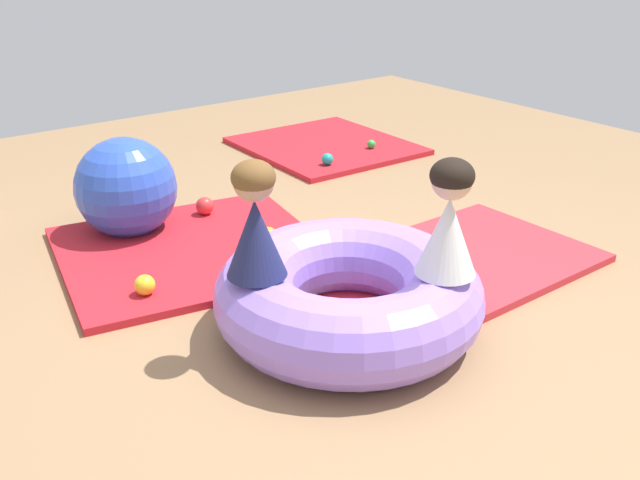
{
  "coord_description": "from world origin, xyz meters",
  "views": [
    {
      "loc": [
        -1.72,
        -2.15,
        1.64
      ],
      "look_at": [
        0.03,
        0.14,
        0.36
      ],
      "focal_mm": 40.56,
      "sensor_mm": 36.0,
      "label": 1
    }
  ],
  "objects_px": {
    "play_ball_red": "(205,206)",
    "play_ball_yellow": "(145,285)",
    "child_in_navy": "(255,221)",
    "exercise_ball_large": "(126,188)",
    "play_ball_teal": "(327,159)",
    "play_ball_green": "(371,144)",
    "play_ball_orange": "(268,236)",
    "child_in_white": "(449,219)",
    "inflatable_cushion": "(348,295)"
  },
  "relations": [
    {
      "from": "inflatable_cushion",
      "to": "play_ball_teal",
      "type": "bearing_deg",
      "value": 54.48
    },
    {
      "from": "inflatable_cushion",
      "to": "child_in_white",
      "type": "xyz_separation_m",
      "value": [
        0.22,
        -0.34,
        0.41
      ]
    },
    {
      "from": "child_in_navy",
      "to": "play_ball_orange",
      "type": "bearing_deg",
      "value": 13.62
    },
    {
      "from": "play_ball_red",
      "to": "play_ball_green",
      "type": "relative_size",
      "value": 1.63
    },
    {
      "from": "child_in_navy",
      "to": "exercise_ball_large",
      "type": "xyz_separation_m",
      "value": [
        0.07,
        1.46,
        -0.3
      ]
    },
    {
      "from": "inflatable_cushion",
      "to": "play_ball_red",
      "type": "distance_m",
      "value": 1.5
    },
    {
      "from": "play_ball_red",
      "to": "play_ball_orange",
      "type": "distance_m",
      "value": 0.59
    },
    {
      "from": "play_ball_orange",
      "to": "exercise_ball_large",
      "type": "bearing_deg",
      "value": 127.03
    },
    {
      "from": "play_ball_green",
      "to": "play_ball_orange",
      "type": "relative_size",
      "value": 0.67
    },
    {
      "from": "play_ball_green",
      "to": "play_ball_yellow",
      "type": "height_order",
      "value": "play_ball_yellow"
    },
    {
      "from": "inflatable_cushion",
      "to": "play_ball_red",
      "type": "relative_size",
      "value": 10.89
    },
    {
      "from": "child_in_navy",
      "to": "play_ball_teal",
      "type": "xyz_separation_m",
      "value": [
        1.67,
        1.69,
        -0.5
      ]
    },
    {
      "from": "child_in_white",
      "to": "play_ball_green",
      "type": "distance_m",
      "value": 2.8
    },
    {
      "from": "play_ball_red",
      "to": "play_ball_yellow",
      "type": "height_order",
      "value": "play_ball_red"
    },
    {
      "from": "play_ball_yellow",
      "to": "child_in_white",
      "type": "bearing_deg",
      "value": -54.15
    },
    {
      "from": "play_ball_teal",
      "to": "play_ball_yellow",
      "type": "height_order",
      "value": "play_ball_yellow"
    },
    {
      "from": "inflatable_cushion",
      "to": "child_in_navy",
      "type": "height_order",
      "value": "child_in_navy"
    },
    {
      "from": "play_ball_teal",
      "to": "exercise_ball_large",
      "type": "xyz_separation_m",
      "value": [
        -1.6,
        -0.23,
        0.2
      ]
    },
    {
      "from": "play_ball_red",
      "to": "play_ball_teal",
      "type": "distance_m",
      "value": 1.2
    },
    {
      "from": "inflatable_cushion",
      "to": "exercise_ball_large",
      "type": "xyz_separation_m",
      "value": [
        -0.32,
        1.56,
        0.11
      ]
    },
    {
      "from": "play_ball_green",
      "to": "play_ball_yellow",
      "type": "distance_m",
      "value": 2.64
    },
    {
      "from": "play_ball_red",
      "to": "play_ball_orange",
      "type": "height_order",
      "value": "play_ball_red"
    },
    {
      "from": "play_ball_teal",
      "to": "inflatable_cushion",
      "type": "bearing_deg",
      "value": -125.52
    },
    {
      "from": "child_in_navy",
      "to": "inflatable_cushion",
      "type": "bearing_deg",
      "value": -55.24
    },
    {
      "from": "play_ball_orange",
      "to": "child_in_navy",
      "type": "bearing_deg",
      "value": -125.71
    },
    {
      "from": "inflatable_cushion",
      "to": "play_ball_red",
      "type": "bearing_deg",
      "value": 85.21
    },
    {
      "from": "play_ball_green",
      "to": "child_in_navy",
      "type": "bearing_deg",
      "value": -140.38
    },
    {
      "from": "child_in_white",
      "to": "exercise_ball_large",
      "type": "height_order",
      "value": "child_in_white"
    },
    {
      "from": "play_ball_teal",
      "to": "play_ball_yellow",
      "type": "relative_size",
      "value": 0.86
    },
    {
      "from": "play_ball_green",
      "to": "play_ball_red",
      "type": "bearing_deg",
      "value": -165.84
    },
    {
      "from": "inflatable_cushion",
      "to": "child_in_white",
      "type": "bearing_deg",
      "value": -57.67
    },
    {
      "from": "play_ball_teal",
      "to": "play_ball_green",
      "type": "distance_m",
      "value": 0.53
    },
    {
      "from": "child_in_white",
      "to": "play_ball_red",
      "type": "distance_m",
      "value": 1.9
    },
    {
      "from": "play_ball_yellow",
      "to": "exercise_ball_large",
      "type": "height_order",
      "value": "exercise_ball_large"
    },
    {
      "from": "child_in_white",
      "to": "play_ball_teal",
      "type": "bearing_deg",
      "value": -90.41
    },
    {
      "from": "play_ball_green",
      "to": "play_ball_orange",
      "type": "distance_m",
      "value": 1.9
    },
    {
      "from": "play_ball_green",
      "to": "play_ball_teal",
      "type": "bearing_deg",
      "value": -167.26
    },
    {
      "from": "play_ball_red",
      "to": "play_ball_yellow",
      "type": "distance_m",
      "value": 1.01
    },
    {
      "from": "child_in_navy",
      "to": "child_in_white",
      "type": "relative_size",
      "value": 1.0
    },
    {
      "from": "play_ball_green",
      "to": "play_ball_orange",
      "type": "bearing_deg",
      "value": -147.92
    },
    {
      "from": "child_in_navy",
      "to": "play_ball_teal",
      "type": "bearing_deg",
      "value": 4.71
    },
    {
      "from": "inflatable_cushion",
      "to": "play_ball_teal",
      "type": "relative_size",
      "value": 13.75
    },
    {
      "from": "play_ball_teal",
      "to": "play_ball_green",
      "type": "height_order",
      "value": "play_ball_teal"
    },
    {
      "from": "play_ball_green",
      "to": "exercise_ball_large",
      "type": "distance_m",
      "value": 2.15
    },
    {
      "from": "play_ball_yellow",
      "to": "exercise_ball_large",
      "type": "bearing_deg",
      "value": 70.95
    },
    {
      "from": "play_ball_red",
      "to": "play_ball_orange",
      "type": "xyz_separation_m",
      "value": [
        0.06,
        -0.59,
        -0.0
      ]
    },
    {
      "from": "play_ball_teal",
      "to": "play_ball_orange",
      "type": "relative_size",
      "value": 0.86
    },
    {
      "from": "child_in_white",
      "to": "play_ball_yellow",
      "type": "xyz_separation_m",
      "value": [
        -0.8,
        1.11,
        -0.49
      ]
    },
    {
      "from": "child_in_navy",
      "to": "play_ball_orange",
      "type": "height_order",
      "value": "child_in_navy"
    },
    {
      "from": "child_in_white",
      "to": "play_ball_teal",
      "type": "distance_m",
      "value": 2.44
    }
  ]
}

